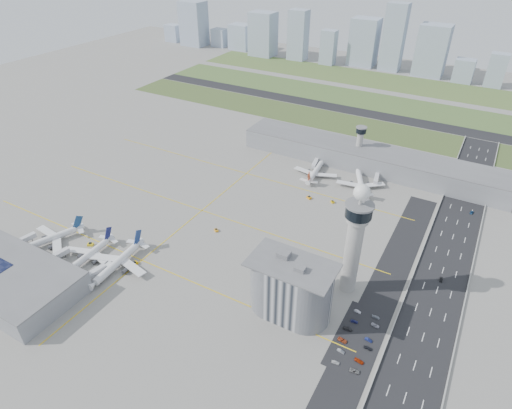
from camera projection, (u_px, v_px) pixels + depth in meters
The scene contains 62 objects.
ground at pixel (227, 253), 255.45m from camera, with size 1000.00×1000.00×0.00m, color gray.
grass_strip_0 at pixel (332, 121), 427.18m from camera, with size 480.00×50.00×0.08m, color #435628.
grass_strip_1 at pixel (357, 99), 481.68m from camera, with size 480.00×60.00×0.08m, color #45642F.
grass_strip_2 at pixel (377, 80), 539.81m from camera, with size 480.00×70.00×0.08m, color #47632F.
runway at pixel (345, 109), 454.06m from camera, with size 480.00×22.00×0.10m, color black.
highway at pixel (426, 328), 207.92m from camera, with size 28.00×500.00×0.10m, color black.
barrier_left at pixel (397, 317), 213.40m from camera, with size 0.60×500.00×1.20m, color #9E9E99.
barrier_right at pixel (456, 339), 201.84m from camera, with size 0.60×500.00×1.20m, color #9E9E99.
landside_road at pixel (369, 323), 210.99m from camera, with size 18.00×260.00×0.08m, color black.
parking_lot at pixel (358, 338), 203.09m from camera, with size 20.00×44.00×0.10m, color black.
taxiway_line_h_0 at pixel (142, 260), 250.18m from camera, with size 260.00×0.60×0.01m, color yellow.
taxiway_line_h_1 at pixel (202, 210), 293.77m from camera, with size 260.00×0.60×0.01m, color yellow.
taxiway_line_h_2 at pixel (246, 173), 337.37m from camera, with size 260.00×0.60×0.01m, color yellow.
taxiway_line_v at pixel (202, 210), 293.77m from camera, with size 0.60×260.00×0.01m, color yellow.
control_tower at pixel (355, 236), 212.29m from camera, with size 14.00×14.00×64.50m.
secondary_tower at pixel (360, 142), 341.73m from camera, with size 8.60×8.60×31.90m.
admin_building at pixel (291, 288), 209.59m from camera, with size 42.00×24.00×33.50m.
terminal_pier at pixel (369, 158), 342.13m from camera, with size 210.00×32.00×15.80m.
near_terminal at pixel (5, 277), 228.71m from camera, with size 84.00×42.00×13.00m.
airplane_near_a at pixel (48, 236), 260.08m from camera, with size 42.83×36.41×11.99m, color white, non-canonical shape.
airplane_near_b at pixel (87, 252), 247.51m from camera, with size 40.35×34.30×11.30m, color white, non-canonical shape.
airplane_near_c at pixel (116, 260), 240.83m from camera, with size 45.78×38.91×12.82m, color white, non-canonical shape.
airplane_far_a at pixel (316, 168), 332.44m from camera, with size 40.91×34.77×11.45m, color white, non-canonical shape.
airplane_far_b at pixel (361, 179), 317.71m from camera, with size 42.51×36.13×11.90m, color white, non-canonical shape.
jet_bridge_near_0 at pixel (13, 247), 256.24m from camera, with size 14.00×3.00×5.70m, color silver, non-canonical shape.
jet_bridge_near_1 at pixel (47, 263), 243.85m from camera, with size 14.00×3.00×5.70m, color silver, non-canonical shape.
jet_bridge_near_2 at pixel (84, 281), 231.46m from camera, with size 14.00×3.00×5.70m, color silver, non-canonical shape.
jet_bridge_far_0 at pixel (317, 161), 348.98m from camera, with size 14.00×3.00×5.70m, color silver, non-canonical shape.
jet_bridge_far_1 at pixel (377, 176), 328.32m from camera, with size 14.00×3.00×5.70m, color silver, non-canonical shape.
tug_0 at pixel (90, 244), 261.21m from camera, with size 2.36×3.44×2.00m, color yellow, non-canonical shape.
tug_1 at pixel (99, 256), 252.01m from camera, with size 2.11×3.06×1.78m, color gold, non-canonical shape.
tug_2 at pixel (134, 263), 246.35m from camera, with size 2.51×3.64×2.12m, color #DB9B02, non-canonical shape.
tug_3 at pixel (216, 230), 273.59m from camera, with size 1.98×2.88×1.67m, color orange, non-canonical shape.
tug_4 at pixel (309, 197), 306.10m from camera, with size 2.26×3.28×1.91m, color orange, non-canonical shape.
tug_5 at pixel (333, 202), 301.54m from camera, with size 1.89×2.75×1.60m, color #E5B007, non-canonical shape.
car_lot_0 at pixel (335, 362), 191.21m from camera, with size 1.46×3.62×1.23m, color silver.
car_lot_1 at pixel (341, 351), 196.27m from camera, with size 1.24×3.55×1.17m, color #979AA1.
car_lot_2 at pixel (342, 340), 201.37m from camera, with size 2.11×4.57×1.27m, color #B04522.
car_lot_3 at pixel (348, 329), 206.95m from camera, with size 1.80×4.42×1.28m, color #27272A.
car_lot_4 at pixel (354, 321), 210.91m from camera, with size 1.47×3.65×1.24m, color navy.
car_lot_5 at pixel (358, 311), 216.38m from camera, with size 1.19×3.41×1.12m, color silver.
car_lot_6 at pixel (355, 371), 187.47m from camera, with size 2.08×4.50×1.25m, color gray.
car_lot_7 at pixel (359, 361), 191.74m from camera, with size 1.75×4.31×1.25m, color #AB2B09.
car_lot_8 at pixel (368, 348), 197.64m from camera, with size 1.53×3.80×1.29m, color black.
car_lot_9 at pixel (368, 340), 201.56m from camera, with size 1.26×3.61×1.19m, color navy.
car_lot_10 at pixel (375, 325), 208.88m from camera, with size 1.85×4.02×1.12m, color #B3B1C1.
car_lot_11 at pixel (376, 317), 213.29m from camera, with size 1.57×3.87×1.12m, color gray.
car_hw_1 at pixel (441, 279), 235.79m from camera, with size 1.36×3.91×1.29m, color black.
car_hw_2 at pixel (472, 212), 290.65m from camera, with size 1.88×4.09×1.14m, color navy.
car_hw_4 at pixel (464, 170), 340.40m from camera, with size 1.32×3.28×1.12m, color #ACACAC.
skyline_bldg_0 at pixel (174, 33), 710.65m from camera, with size 24.05×19.24×26.50m, color #9EADC1.
skyline_bldg_1 at pixel (194, 24), 677.71m from camera, with size 37.63×30.10×65.60m, color #9EADC1.
skyline_bldg_2 at pixel (220, 38), 680.98m from camera, with size 22.81×18.25×26.79m, color #9EADC1.
skyline_bldg_3 at pixel (241, 37), 663.08m from camera, with size 32.30×25.84×36.93m, color #9EADC1.
skyline_bldg_4 at pixel (263, 34), 625.04m from camera, with size 35.81×28.65×60.36m, color #9EADC1.
skyline_bldg_5 at pixel (298, 35), 604.04m from camera, with size 25.49×20.39×66.89m, color #9EADC1.
skyline_bldg_6 at pixel (328, 47), 589.12m from camera, with size 20.04×16.03×45.20m, color #9EADC1.
skyline_bldg_7 at pixel (364, 42), 580.66m from camera, with size 35.76×28.61×61.22m, color #9EADC1.
skyline_bldg_8 at pixel (394, 38), 554.17m from camera, with size 26.33×21.06×83.39m, color #9EADC1.
skyline_bldg_9 at pixel (432, 51), 540.04m from camera, with size 36.96×29.57×62.11m, color #9EADC1.
skyline_bldg_10 at pixel (464, 71), 525.43m from camera, with size 23.01×18.41×27.75m, color #9EADC1.
skyline_bldg_11 at pixel (496, 70), 507.64m from camera, with size 20.22×16.18×38.97m, color #9EADC1.
Camera 1 is at (112.63, -163.12, 164.68)m, focal length 30.00 mm.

